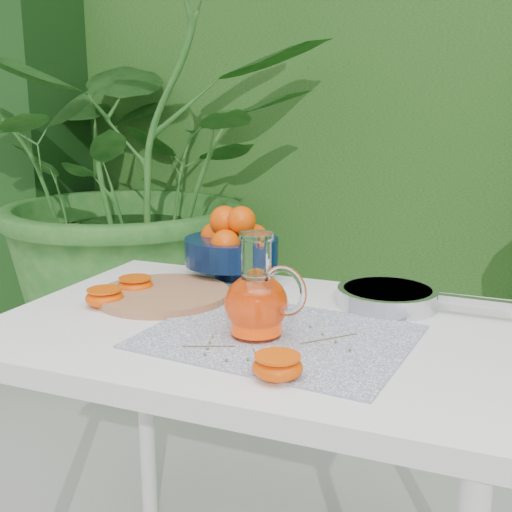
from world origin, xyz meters
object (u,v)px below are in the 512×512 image
at_px(white_table, 252,360).
at_px(juice_pitcher, 257,301).
at_px(fruit_bowl, 232,245).
at_px(saute_pan, 389,296).
at_px(cutting_board, 163,295).

distance_m(white_table, juice_pitcher, 0.18).
height_order(fruit_bowl, juice_pitcher, juice_pitcher).
bearing_deg(fruit_bowl, white_table, -58.97).
xyz_separation_m(juice_pitcher, saute_pan, (0.19, 0.28, -0.05)).
xyz_separation_m(white_table, cutting_board, (-0.24, 0.07, 0.09)).
height_order(white_table, saute_pan, saute_pan).
xyz_separation_m(cutting_board, saute_pan, (0.47, 0.14, 0.01)).
distance_m(white_table, saute_pan, 0.33).
height_order(juice_pitcher, saute_pan, juice_pitcher).
xyz_separation_m(white_table, fruit_bowl, (-0.17, 0.29, 0.17)).
bearing_deg(saute_pan, juice_pitcher, -124.04).
distance_m(cutting_board, juice_pitcher, 0.32).
relative_size(cutting_board, fruit_bowl, 1.11).
relative_size(white_table, fruit_bowl, 3.77).
distance_m(white_table, cutting_board, 0.27).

